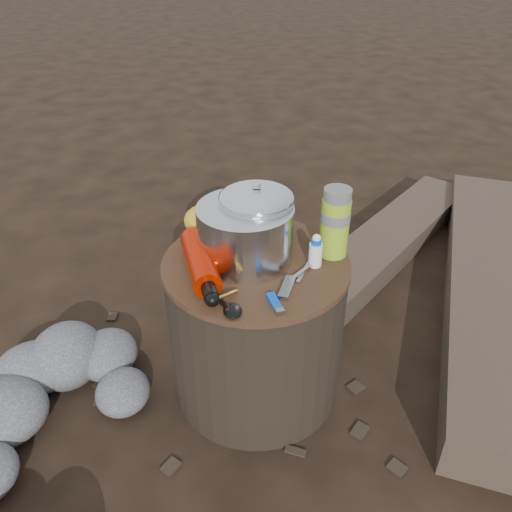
{
  "coord_description": "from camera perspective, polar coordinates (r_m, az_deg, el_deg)",
  "views": [
    {
      "loc": [
        -0.11,
        -1.14,
        1.22
      ],
      "look_at": [
        0.0,
        0.0,
        0.48
      ],
      "focal_mm": 36.15,
      "sensor_mm": 36.0,
      "label": 1
    }
  ],
  "objects": [
    {
      "name": "thermos",
      "position": [
        1.38,
        8.74,
        3.65
      ],
      "size": [
        0.08,
        0.08,
        0.19
      ],
      "primitive_type": "cylinder",
      "color": "#96C424",
      "rests_on": "stump"
    },
    {
      "name": "camping_pot",
      "position": [
        1.37,
        0.06,
        4.0
      ],
      "size": [
        0.19,
        0.19,
        0.19
      ],
      "primitive_type": "cylinder",
      "color": "silver",
      "rests_on": "stump"
    },
    {
      "name": "log_main",
      "position": [
        2.14,
        24.22,
        -2.82
      ],
      "size": [
        0.95,
        1.66,
        0.14
      ],
      "primitive_type": "cube",
      "rotation": [
        0.0,
        0.0,
        -0.42
      ],
      "color": "#413429",
      "rests_on": "ground"
    },
    {
      "name": "log_small",
      "position": [
        2.33,
        14.48,
        1.71
      ],
      "size": [
        1.05,
        1.07,
        0.11
      ],
      "primitive_type": "cube",
      "rotation": [
        0.0,
        0.0,
        -0.77
      ],
      "color": "#413429",
      "rests_on": "ground"
    },
    {
      "name": "lighter",
      "position": [
        1.22,
        2.02,
        -5.06
      ],
      "size": [
        0.04,
        0.08,
        0.01
      ],
      "primitive_type": "cube",
      "rotation": [
        0.0,
        0.0,
        0.21
      ],
      "color": "blue",
      "rests_on": "stump"
    },
    {
      "name": "food_pouch",
      "position": [
        1.51,
        0.36,
        5.65
      ],
      "size": [
        0.11,
        0.06,
        0.13
      ],
      "primitive_type": "cube",
      "rotation": [
        0.0,
        0.0,
        -0.4
      ],
      "color": "#151A47",
      "rests_on": "stump"
    },
    {
      "name": "pot_grabber",
      "position": [
        1.34,
        5.44,
        -1.45
      ],
      "size": [
        0.1,
        0.12,
        0.01
      ],
      "primitive_type": null,
      "rotation": [
        0.0,
        0.0,
        -0.65
      ],
      "color": "#A7A8AC",
      "rests_on": "stump"
    },
    {
      "name": "squeeze_bottle",
      "position": [
        1.35,
        6.61,
        0.46
      ],
      "size": [
        0.03,
        0.03,
        0.08
      ],
      "primitive_type": "cylinder",
      "color": "white",
      "rests_on": "stump"
    },
    {
      "name": "fuel_bottle",
      "position": [
        1.32,
        -6.19,
        -0.65
      ],
      "size": [
        0.12,
        0.3,
        0.07
      ],
      "primitive_type": null,
      "rotation": [
        0.0,
        0.0,
        0.16
      ],
      "color": "#BA1600",
      "rests_on": "stump"
    },
    {
      "name": "foil_windscreen",
      "position": [
        1.35,
        -1.18,
        2.51
      ],
      "size": [
        0.25,
        0.25,
        0.15
      ],
      "primitive_type": "cylinder",
      "color": "silver",
      "rests_on": "stump"
    },
    {
      "name": "stump",
      "position": [
        1.51,
        0.0,
        -7.93
      ],
      "size": [
        0.5,
        0.5,
        0.46
      ],
      "primitive_type": "cylinder",
      "color": "black",
      "rests_on": "ground"
    },
    {
      "name": "rock_ring",
      "position": [
        1.52,
        -21.74,
        -18.7
      ],
      "size": [
        0.4,
        0.87,
        0.17
      ],
      "primitive_type": null,
      "color": "#57575C",
      "rests_on": "ground"
    },
    {
      "name": "travel_mug",
      "position": [
        1.49,
        2.57,
        4.78
      ],
      "size": [
        0.08,
        0.08,
        0.12
      ],
      "primitive_type": "cylinder",
      "color": "black",
      "rests_on": "stump"
    },
    {
      "name": "multitool",
      "position": [
        1.27,
        3.45,
        -3.53
      ],
      "size": [
        0.06,
        0.1,
        0.01
      ],
      "primitive_type": "cube",
      "rotation": [
        0.0,
        0.0,
        -0.38
      ],
      "color": "#A7A8AC",
      "rests_on": "stump"
    },
    {
      "name": "spork",
      "position": [
        1.25,
        -4.78,
        -4.29
      ],
      "size": [
        0.12,
        0.16,
        0.01
      ],
      "primitive_type": null,
      "rotation": [
        0.0,
        0.0,
        0.58
      ],
      "color": "black",
      "rests_on": "stump"
    },
    {
      "name": "stuff_sack",
      "position": [
        1.48,
        -5.37,
        3.97
      ],
      "size": [
        0.14,
        0.11,
        0.09
      ],
      "primitive_type": "ellipsoid",
      "color": "gold",
      "rests_on": "stump"
    },
    {
      "name": "ground",
      "position": [
        1.67,
        0.0,
        -13.9
      ],
      "size": [
        60.0,
        60.0,
        0.0
      ],
      "primitive_type": "plane",
      "color": "black",
      "rests_on": "ground"
    }
  ]
}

